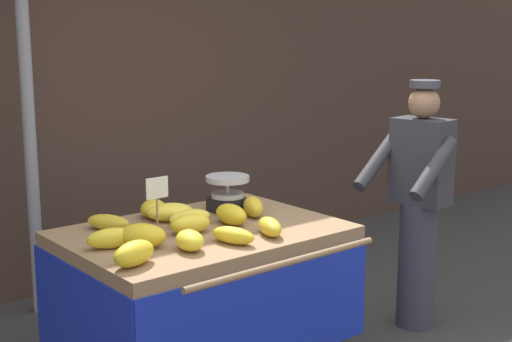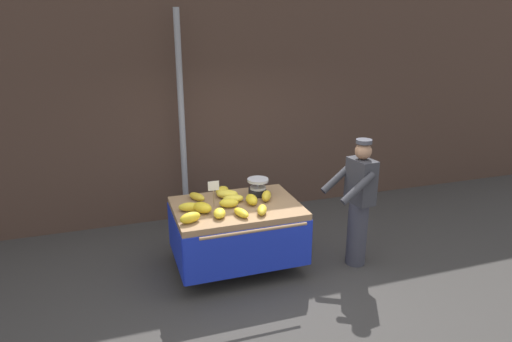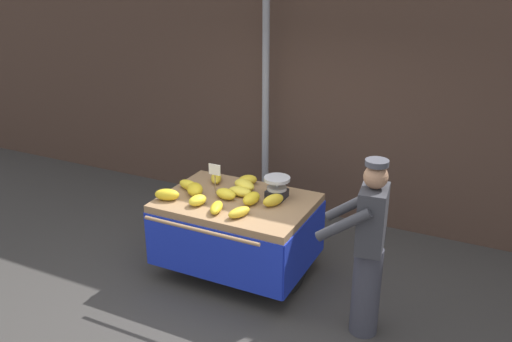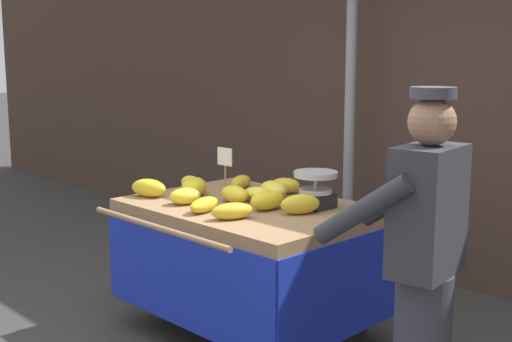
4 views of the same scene
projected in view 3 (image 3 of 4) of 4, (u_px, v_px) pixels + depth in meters
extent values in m
plane|color=#383533|center=(234.00, 311.00, 5.43)|extent=(60.00, 60.00, 0.00)
cube|color=#473328|center=(330.00, 76.00, 6.93)|extent=(16.00, 0.24, 3.74)
cylinder|color=gray|center=(266.00, 95.00, 6.95)|extent=(0.09, 0.09, 3.29)
cube|color=#93704C|center=(237.00, 203.00, 5.79)|extent=(1.58, 1.12, 0.08)
cylinder|color=black|center=(183.00, 228.00, 6.26)|extent=(0.05, 0.78, 0.78)
cylinder|color=#B7B7BC|center=(181.00, 228.00, 6.27)|extent=(0.01, 0.14, 0.14)
cylinder|color=black|center=(297.00, 256.00, 5.67)|extent=(0.05, 0.78, 0.78)
cylinder|color=#B7B7BC|center=(300.00, 257.00, 5.66)|extent=(0.01, 0.14, 0.14)
cylinder|color=#4C4742|center=(257.00, 222.00, 6.36)|extent=(0.05, 0.05, 0.81)
cube|color=#192DB2|center=(211.00, 255.00, 5.45)|extent=(1.58, 0.02, 0.60)
cube|color=#192DB2|center=(260.00, 211.00, 6.39)|extent=(1.58, 0.02, 0.60)
cube|color=#192DB2|center=(176.00, 217.00, 6.24)|extent=(0.02, 1.12, 0.60)
cube|color=#192DB2|center=(305.00, 247.00, 5.59)|extent=(0.02, 1.12, 0.60)
cylinder|color=#93704C|center=(200.00, 230.00, 5.17)|extent=(1.26, 0.04, 0.04)
cube|color=black|center=(277.00, 194.00, 5.81)|extent=(0.20, 0.20, 0.09)
cylinder|color=#B7B7BC|center=(277.00, 185.00, 5.77)|extent=(0.02, 0.02, 0.11)
cylinder|color=#B7B7BC|center=(277.00, 179.00, 5.74)|extent=(0.28, 0.28, 0.04)
cylinder|color=#B7B7BC|center=(277.00, 188.00, 5.78)|extent=(0.21, 0.21, 0.03)
cylinder|color=#997A51|center=(215.00, 184.00, 5.89)|extent=(0.01, 0.01, 0.22)
cube|color=white|center=(215.00, 170.00, 5.82)|extent=(0.14, 0.01, 0.12)
ellipsoid|color=gold|center=(216.00, 178.00, 6.22)|extent=(0.23, 0.30, 0.09)
ellipsoid|color=gold|center=(239.00, 212.00, 5.38)|extent=(0.21, 0.28, 0.10)
ellipsoid|color=yellow|center=(189.00, 185.00, 6.00)|extent=(0.30, 0.18, 0.11)
ellipsoid|color=gold|center=(273.00, 200.00, 5.61)|extent=(0.22, 0.28, 0.12)
ellipsoid|color=gold|center=(248.00, 180.00, 6.14)|extent=(0.26, 0.26, 0.11)
ellipsoid|color=yellow|center=(244.00, 185.00, 6.01)|extent=(0.32, 0.26, 0.11)
ellipsoid|color=yellow|center=(226.00, 194.00, 5.78)|extent=(0.26, 0.19, 0.11)
ellipsoid|color=gold|center=(251.00, 199.00, 5.65)|extent=(0.16, 0.26, 0.12)
ellipsoid|color=yellow|center=(240.00, 191.00, 5.86)|extent=(0.28, 0.16, 0.10)
ellipsoid|color=gold|center=(195.00, 189.00, 5.87)|extent=(0.29, 0.31, 0.13)
ellipsoid|color=gold|center=(167.00, 195.00, 5.74)|extent=(0.29, 0.22, 0.12)
ellipsoid|color=gold|center=(216.00, 207.00, 5.49)|extent=(0.19, 0.29, 0.09)
ellipsoid|color=yellow|center=(198.00, 200.00, 5.63)|extent=(0.20, 0.24, 0.11)
cylinder|color=#383842|center=(366.00, 291.00, 4.99)|extent=(0.26, 0.26, 0.88)
cube|color=#333338|center=(372.00, 219.00, 4.73)|extent=(0.28, 0.41, 0.58)
sphere|color=#9E7051|center=(376.00, 177.00, 4.58)|extent=(0.21, 0.21, 0.21)
cylinder|color=#3F3F47|center=(377.00, 163.00, 4.54)|extent=(0.20, 0.20, 0.05)
cylinder|color=#333338|center=(343.00, 225.00, 4.60)|extent=(0.49, 0.15, 0.37)
cylinder|color=#333338|center=(352.00, 205.00, 4.97)|extent=(0.49, 0.15, 0.37)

